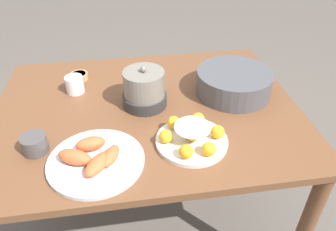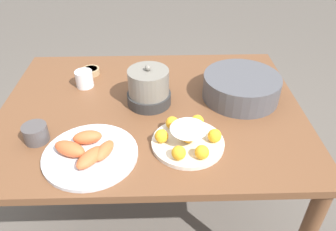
{
  "view_description": "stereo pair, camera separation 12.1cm",
  "coord_description": "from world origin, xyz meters",
  "px_view_note": "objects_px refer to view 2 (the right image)",
  "views": [
    {
      "loc": [
        -0.08,
        -1.08,
        1.49
      ],
      "look_at": [
        0.07,
        -0.12,
        0.77
      ],
      "focal_mm": 35.0,
      "sensor_mm": 36.0,
      "label": 1
    },
    {
      "loc": [
        0.04,
        -1.1,
        1.49
      ],
      "look_at": [
        0.07,
        -0.12,
        0.77
      ],
      "focal_mm": 35.0,
      "sensor_mm": 36.0,
      "label": 2
    }
  ],
  "objects_px": {
    "dining_table": "(152,125)",
    "seafood_platter": "(89,152)",
    "warming_pot": "(149,88)",
    "serving_bowl": "(241,86)",
    "cup_far": "(84,79)",
    "cake_plate": "(188,139)",
    "cup_near": "(36,133)",
    "sauce_bowl": "(91,71)"
  },
  "relations": [
    {
      "from": "dining_table",
      "to": "sauce_bowl",
      "type": "bearing_deg",
      "value": 135.9
    },
    {
      "from": "serving_bowl",
      "to": "sauce_bowl",
      "type": "height_order",
      "value": "serving_bowl"
    },
    {
      "from": "sauce_bowl",
      "to": "seafood_platter",
      "type": "distance_m",
      "value": 0.57
    },
    {
      "from": "cake_plate",
      "to": "seafood_platter",
      "type": "distance_m",
      "value": 0.34
    },
    {
      "from": "cake_plate",
      "to": "serving_bowl",
      "type": "height_order",
      "value": "serving_bowl"
    },
    {
      "from": "sauce_bowl",
      "to": "warming_pot",
      "type": "distance_m",
      "value": 0.38
    },
    {
      "from": "seafood_platter",
      "to": "dining_table",
      "type": "bearing_deg",
      "value": 54.78
    },
    {
      "from": "cup_far",
      "to": "warming_pot",
      "type": "distance_m",
      "value": 0.32
    },
    {
      "from": "dining_table",
      "to": "cup_far",
      "type": "height_order",
      "value": "cup_far"
    },
    {
      "from": "cake_plate",
      "to": "warming_pot",
      "type": "distance_m",
      "value": 0.3
    },
    {
      "from": "warming_pot",
      "to": "cup_near",
      "type": "bearing_deg",
      "value": -150.3
    },
    {
      "from": "sauce_bowl",
      "to": "seafood_platter",
      "type": "relative_size",
      "value": 0.25
    },
    {
      "from": "sauce_bowl",
      "to": "cup_near",
      "type": "xyz_separation_m",
      "value": [
        -0.11,
        -0.48,
        0.02
      ]
    },
    {
      "from": "cake_plate",
      "to": "cup_far",
      "type": "xyz_separation_m",
      "value": [
        -0.43,
        0.41,
        0.01
      ]
    },
    {
      "from": "dining_table",
      "to": "seafood_platter",
      "type": "height_order",
      "value": "seafood_platter"
    },
    {
      "from": "warming_pot",
      "to": "cup_far",
      "type": "bearing_deg",
      "value": 153.65
    },
    {
      "from": "cup_near",
      "to": "warming_pot",
      "type": "distance_m",
      "value": 0.45
    },
    {
      "from": "dining_table",
      "to": "cup_near",
      "type": "distance_m",
      "value": 0.47
    },
    {
      "from": "sauce_bowl",
      "to": "cup_far",
      "type": "relative_size",
      "value": 1.07
    },
    {
      "from": "serving_bowl",
      "to": "sauce_bowl",
      "type": "bearing_deg",
      "value": 161.44
    },
    {
      "from": "warming_pot",
      "to": "serving_bowl",
      "type": "bearing_deg",
      "value": 4.59
    },
    {
      "from": "sauce_bowl",
      "to": "dining_table",
      "type": "bearing_deg",
      "value": -44.1
    },
    {
      "from": "dining_table",
      "to": "cup_near",
      "type": "height_order",
      "value": "cup_near"
    },
    {
      "from": "sauce_bowl",
      "to": "seafood_platter",
      "type": "height_order",
      "value": "seafood_platter"
    },
    {
      "from": "cup_far",
      "to": "dining_table",
      "type": "bearing_deg",
      "value": -29.55
    },
    {
      "from": "cake_plate",
      "to": "warming_pot",
      "type": "height_order",
      "value": "warming_pot"
    },
    {
      "from": "cup_near",
      "to": "dining_table",
      "type": "bearing_deg",
      "value": 26.44
    },
    {
      "from": "cup_far",
      "to": "warming_pot",
      "type": "xyz_separation_m",
      "value": [
        0.29,
        -0.14,
        0.04
      ]
    },
    {
      "from": "cake_plate",
      "to": "serving_bowl",
      "type": "relative_size",
      "value": 0.8
    },
    {
      "from": "serving_bowl",
      "to": "sauce_bowl",
      "type": "relative_size",
      "value": 3.9
    },
    {
      "from": "seafood_platter",
      "to": "cup_far",
      "type": "xyz_separation_m",
      "value": [
        -0.09,
        0.46,
        0.02
      ]
    },
    {
      "from": "sauce_bowl",
      "to": "warming_pot",
      "type": "xyz_separation_m",
      "value": [
        0.28,
        -0.25,
        0.06
      ]
    },
    {
      "from": "cup_far",
      "to": "warming_pot",
      "type": "bearing_deg",
      "value": -26.35
    },
    {
      "from": "serving_bowl",
      "to": "warming_pot",
      "type": "height_order",
      "value": "warming_pot"
    },
    {
      "from": "serving_bowl",
      "to": "seafood_platter",
      "type": "distance_m",
      "value": 0.67
    },
    {
      "from": "cake_plate",
      "to": "cup_near",
      "type": "bearing_deg",
      "value": 175.66
    },
    {
      "from": "seafood_platter",
      "to": "cup_far",
      "type": "height_order",
      "value": "cup_far"
    },
    {
      "from": "dining_table",
      "to": "seafood_platter",
      "type": "distance_m",
      "value": 0.37
    },
    {
      "from": "cake_plate",
      "to": "sauce_bowl",
      "type": "xyz_separation_m",
      "value": [
        -0.42,
        0.52,
        -0.01
      ]
    },
    {
      "from": "cake_plate",
      "to": "seafood_platter",
      "type": "bearing_deg",
      "value": -171.75
    },
    {
      "from": "cake_plate",
      "to": "serving_bowl",
      "type": "xyz_separation_m",
      "value": [
        0.24,
        0.3,
        0.03
      ]
    },
    {
      "from": "cup_near",
      "to": "seafood_platter",
      "type": "bearing_deg",
      "value": -24.18
    }
  ]
}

